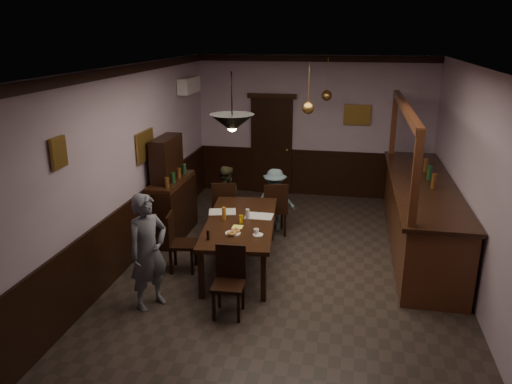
% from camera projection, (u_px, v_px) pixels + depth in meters
% --- Properties ---
extents(room, '(5.01, 8.01, 3.01)m').
position_uv_depth(room, '(290.00, 180.00, 6.92)').
color(room, '#2D2621').
rests_on(room, ground).
extents(dining_table, '(1.24, 2.30, 0.75)m').
position_uv_depth(dining_table, '(240.00, 225.00, 7.51)').
color(dining_table, black).
rests_on(dining_table, ground).
extents(chair_far_left, '(0.52, 0.52, 0.97)m').
position_uv_depth(chair_far_left, '(224.00, 205.00, 8.80)').
color(chair_far_left, black).
rests_on(chair_far_left, ground).
extents(chair_far_right, '(0.52, 0.52, 0.97)m').
position_uv_depth(chair_far_right, '(275.00, 207.00, 8.73)').
color(chair_far_right, black).
rests_on(chair_far_right, ground).
extents(chair_near, '(0.41, 0.41, 0.90)m').
position_uv_depth(chair_near, '(229.00, 277.00, 6.32)').
color(chair_near, black).
rests_on(chair_near, ground).
extents(chair_side, '(0.44, 0.44, 0.91)m').
position_uv_depth(chair_side, '(178.00, 239.00, 7.45)').
color(chair_side, black).
rests_on(chair_side, ground).
extents(person_standing, '(0.62, 0.68, 1.55)m').
position_uv_depth(person_standing, '(148.00, 252.00, 6.38)').
color(person_standing, slate).
rests_on(person_standing, ground).
extents(person_seated_left, '(0.58, 0.45, 1.17)m').
position_uv_depth(person_seated_left, '(225.00, 197.00, 9.05)').
color(person_seated_left, '#414027').
rests_on(person_seated_left, ground).
extents(person_seated_right, '(0.74, 0.43, 1.14)m').
position_uv_depth(person_seated_right, '(275.00, 200.00, 8.98)').
color(person_seated_right, slate).
rests_on(person_seated_right, ground).
extents(newspaper_left, '(0.48, 0.39, 0.01)m').
position_uv_depth(newspaper_left, '(222.00, 212.00, 7.84)').
color(newspaper_left, silver).
rests_on(newspaper_left, dining_table).
extents(newspaper_right, '(0.42, 0.30, 0.01)m').
position_uv_depth(newspaper_right, '(259.00, 216.00, 7.67)').
color(newspaper_right, silver).
rests_on(newspaper_right, dining_table).
extents(napkin, '(0.17, 0.17, 0.00)m').
position_uv_depth(napkin, '(238.00, 227.00, 7.25)').
color(napkin, '#FFF85D').
rests_on(napkin, dining_table).
extents(saucer, '(0.15, 0.15, 0.01)m').
position_uv_depth(saucer, '(258.00, 235.00, 6.96)').
color(saucer, white).
rests_on(saucer, dining_table).
extents(coffee_cup, '(0.09, 0.09, 0.07)m').
position_uv_depth(coffee_cup, '(256.00, 231.00, 6.96)').
color(coffee_cup, white).
rests_on(coffee_cup, saucer).
extents(pastry_plate, '(0.22, 0.22, 0.01)m').
position_uv_depth(pastry_plate, '(233.00, 233.00, 7.01)').
color(pastry_plate, white).
rests_on(pastry_plate, dining_table).
extents(pastry_ring_a, '(0.13, 0.13, 0.04)m').
position_uv_depth(pastry_ring_a, '(232.00, 233.00, 6.93)').
color(pastry_ring_a, '#C68C47').
rests_on(pastry_ring_a, pastry_plate).
extents(pastry_ring_b, '(0.13, 0.13, 0.04)m').
position_uv_depth(pastry_ring_b, '(235.00, 230.00, 7.03)').
color(pastry_ring_b, '#C68C47').
rests_on(pastry_ring_b, pastry_plate).
extents(soda_can, '(0.07, 0.07, 0.12)m').
position_uv_depth(soda_can, '(241.00, 219.00, 7.39)').
color(soda_can, yellow).
rests_on(soda_can, dining_table).
extents(beer_glass, '(0.06, 0.06, 0.20)m').
position_uv_depth(beer_glass, '(224.00, 214.00, 7.49)').
color(beer_glass, '#BF721E').
rests_on(beer_glass, dining_table).
extents(water_glass, '(0.06, 0.06, 0.15)m').
position_uv_depth(water_glass, '(248.00, 214.00, 7.55)').
color(water_glass, silver).
rests_on(water_glass, dining_table).
extents(pepper_mill, '(0.04, 0.04, 0.14)m').
position_uv_depth(pepper_mill, '(208.00, 235.00, 6.78)').
color(pepper_mill, black).
rests_on(pepper_mill, dining_table).
extents(sideboard, '(0.48, 1.34, 1.77)m').
position_uv_depth(sideboard, '(171.00, 198.00, 8.65)').
color(sideboard, black).
rests_on(sideboard, ground).
extents(bar_counter, '(0.99, 4.24, 2.38)m').
position_uv_depth(bar_counter, '(420.00, 213.00, 8.22)').
color(bar_counter, '#4C2714').
rests_on(bar_counter, ground).
extents(door_back, '(0.90, 0.06, 2.10)m').
position_uv_depth(door_back, '(271.00, 147.00, 10.90)').
color(door_back, black).
rests_on(door_back, ground).
extents(ac_unit, '(0.20, 0.85, 0.30)m').
position_uv_depth(ac_unit, '(189.00, 85.00, 9.76)').
color(ac_unit, white).
rests_on(ac_unit, ground).
extents(picture_left_small, '(0.04, 0.28, 0.36)m').
position_uv_depth(picture_left_small, '(59.00, 153.00, 5.66)').
color(picture_left_small, olive).
rests_on(picture_left_small, ground).
extents(picture_left_large, '(0.04, 0.62, 0.48)m').
position_uv_depth(picture_left_large, '(145.00, 146.00, 8.04)').
color(picture_left_large, olive).
rests_on(picture_left_large, ground).
extents(picture_back, '(0.55, 0.04, 0.42)m').
position_uv_depth(picture_back, '(357.00, 115.00, 10.36)').
color(picture_back, olive).
rests_on(picture_back, ground).
extents(pendant_iron, '(0.56, 0.56, 0.74)m').
position_uv_depth(pendant_iron, '(232.00, 123.00, 6.23)').
color(pendant_iron, black).
rests_on(pendant_iron, ground).
extents(pendant_brass_mid, '(0.20, 0.20, 0.81)m').
position_uv_depth(pendant_brass_mid, '(308.00, 108.00, 7.93)').
color(pendant_brass_mid, '#BF8C3F').
rests_on(pendant_brass_mid, ground).
extents(pendant_brass_far, '(0.20, 0.20, 0.81)m').
position_uv_depth(pendant_brass_far, '(327.00, 96.00, 9.41)').
color(pendant_brass_far, '#BF8C3F').
rests_on(pendant_brass_far, ground).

